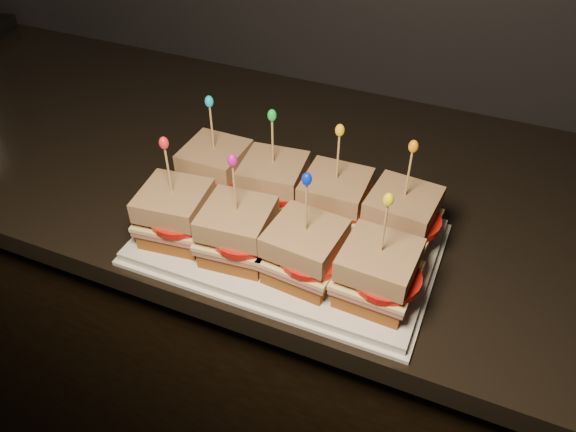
% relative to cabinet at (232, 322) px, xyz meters
% --- Properties ---
extents(cabinet, '(2.18, 0.59, 0.87)m').
position_rel_cabinet_xyz_m(cabinet, '(0.00, 0.00, 0.00)').
color(cabinet, black).
rests_on(cabinet, ground).
extents(granite_slab, '(2.22, 0.63, 0.03)m').
position_rel_cabinet_xyz_m(granite_slab, '(0.00, 0.00, 0.45)').
color(granite_slab, black).
rests_on(granite_slab, cabinet).
extents(platter, '(0.39, 0.24, 0.02)m').
position_rel_cabinet_xyz_m(platter, '(0.21, -0.18, 0.48)').
color(platter, white).
rests_on(platter, granite_slab).
extents(platter_rim, '(0.41, 0.26, 0.01)m').
position_rel_cabinet_xyz_m(platter_rim, '(0.21, -0.18, 0.47)').
color(platter_rim, white).
rests_on(platter_rim, granite_slab).
extents(sandwich_0_bread_bot, '(0.08, 0.08, 0.02)m').
position_rel_cabinet_xyz_m(sandwich_0_bread_bot, '(0.07, -0.12, 0.50)').
color(sandwich_0_bread_bot, brown).
rests_on(sandwich_0_bread_bot, platter).
extents(sandwich_0_ham, '(0.09, 0.09, 0.01)m').
position_rel_cabinet_xyz_m(sandwich_0_ham, '(0.07, -0.12, 0.52)').
color(sandwich_0_ham, '#B36360').
rests_on(sandwich_0_ham, sandwich_0_bread_bot).
extents(sandwich_0_cheese, '(0.09, 0.09, 0.01)m').
position_rel_cabinet_xyz_m(sandwich_0_cheese, '(0.07, -0.12, 0.52)').
color(sandwich_0_cheese, '#F9E595').
rests_on(sandwich_0_cheese, sandwich_0_ham).
extents(sandwich_0_tomato, '(0.08, 0.08, 0.01)m').
position_rel_cabinet_xyz_m(sandwich_0_tomato, '(0.09, -0.13, 0.53)').
color(sandwich_0_tomato, red).
rests_on(sandwich_0_tomato, sandwich_0_cheese).
extents(sandwich_0_bread_top, '(0.09, 0.09, 0.03)m').
position_rel_cabinet_xyz_m(sandwich_0_bread_top, '(0.07, -0.12, 0.55)').
color(sandwich_0_bread_top, brown).
rests_on(sandwich_0_bread_top, sandwich_0_tomato).
extents(sandwich_0_pick, '(0.00, 0.00, 0.09)m').
position_rel_cabinet_xyz_m(sandwich_0_pick, '(0.07, -0.12, 0.59)').
color(sandwich_0_pick, tan).
rests_on(sandwich_0_pick, sandwich_0_bread_top).
extents(sandwich_0_frill, '(0.01, 0.01, 0.02)m').
position_rel_cabinet_xyz_m(sandwich_0_frill, '(0.07, -0.12, 0.64)').
color(sandwich_0_frill, '#11A7C7').
rests_on(sandwich_0_frill, sandwich_0_pick).
extents(sandwich_1_bread_bot, '(0.09, 0.09, 0.02)m').
position_rel_cabinet_xyz_m(sandwich_1_bread_bot, '(0.17, -0.12, 0.50)').
color(sandwich_1_bread_bot, brown).
rests_on(sandwich_1_bread_bot, platter).
extents(sandwich_1_ham, '(0.10, 0.10, 0.01)m').
position_rel_cabinet_xyz_m(sandwich_1_ham, '(0.17, -0.12, 0.52)').
color(sandwich_1_ham, '#B36360').
rests_on(sandwich_1_ham, sandwich_1_bread_bot).
extents(sandwich_1_cheese, '(0.10, 0.10, 0.01)m').
position_rel_cabinet_xyz_m(sandwich_1_cheese, '(0.17, -0.12, 0.52)').
color(sandwich_1_cheese, '#F9E595').
rests_on(sandwich_1_cheese, sandwich_1_ham).
extents(sandwich_1_tomato, '(0.08, 0.08, 0.01)m').
position_rel_cabinet_xyz_m(sandwich_1_tomato, '(0.18, -0.13, 0.53)').
color(sandwich_1_tomato, red).
rests_on(sandwich_1_tomato, sandwich_1_cheese).
extents(sandwich_1_bread_top, '(0.09, 0.09, 0.03)m').
position_rel_cabinet_xyz_m(sandwich_1_bread_top, '(0.17, -0.12, 0.55)').
color(sandwich_1_bread_top, brown).
rests_on(sandwich_1_bread_top, sandwich_1_tomato).
extents(sandwich_1_pick, '(0.00, 0.00, 0.09)m').
position_rel_cabinet_xyz_m(sandwich_1_pick, '(0.17, -0.12, 0.59)').
color(sandwich_1_pick, tan).
rests_on(sandwich_1_pick, sandwich_1_bread_top).
extents(sandwich_1_frill, '(0.01, 0.01, 0.02)m').
position_rel_cabinet_xyz_m(sandwich_1_frill, '(0.17, -0.12, 0.64)').
color(sandwich_1_frill, green).
rests_on(sandwich_1_frill, sandwich_1_pick).
extents(sandwich_2_bread_bot, '(0.09, 0.09, 0.02)m').
position_rel_cabinet_xyz_m(sandwich_2_bread_bot, '(0.26, -0.12, 0.50)').
color(sandwich_2_bread_bot, brown).
rests_on(sandwich_2_bread_bot, platter).
extents(sandwich_2_ham, '(0.09, 0.09, 0.01)m').
position_rel_cabinet_xyz_m(sandwich_2_ham, '(0.26, -0.12, 0.52)').
color(sandwich_2_ham, '#B36360').
rests_on(sandwich_2_ham, sandwich_2_bread_bot).
extents(sandwich_2_cheese, '(0.10, 0.09, 0.01)m').
position_rel_cabinet_xyz_m(sandwich_2_cheese, '(0.26, -0.12, 0.52)').
color(sandwich_2_cheese, '#F9E595').
rests_on(sandwich_2_cheese, sandwich_2_ham).
extents(sandwich_2_tomato, '(0.08, 0.08, 0.01)m').
position_rel_cabinet_xyz_m(sandwich_2_tomato, '(0.27, -0.13, 0.53)').
color(sandwich_2_tomato, red).
rests_on(sandwich_2_tomato, sandwich_2_cheese).
extents(sandwich_2_bread_top, '(0.09, 0.09, 0.03)m').
position_rel_cabinet_xyz_m(sandwich_2_bread_top, '(0.26, -0.12, 0.55)').
color(sandwich_2_bread_top, brown).
rests_on(sandwich_2_bread_top, sandwich_2_tomato).
extents(sandwich_2_pick, '(0.00, 0.00, 0.09)m').
position_rel_cabinet_xyz_m(sandwich_2_pick, '(0.26, -0.12, 0.59)').
color(sandwich_2_pick, tan).
rests_on(sandwich_2_pick, sandwich_2_bread_top).
extents(sandwich_2_frill, '(0.01, 0.01, 0.02)m').
position_rel_cabinet_xyz_m(sandwich_2_frill, '(0.26, -0.12, 0.64)').
color(sandwich_2_frill, yellow).
rests_on(sandwich_2_frill, sandwich_2_pick).
extents(sandwich_3_bread_bot, '(0.09, 0.09, 0.02)m').
position_rel_cabinet_xyz_m(sandwich_3_bread_bot, '(0.35, -0.12, 0.50)').
color(sandwich_3_bread_bot, brown).
rests_on(sandwich_3_bread_bot, platter).
extents(sandwich_3_ham, '(0.10, 0.10, 0.01)m').
position_rel_cabinet_xyz_m(sandwich_3_ham, '(0.35, -0.12, 0.52)').
color(sandwich_3_ham, '#B36360').
rests_on(sandwich_3_ham, sandwich_3_bread_bot).
extents(sandwich_3_cheese, '(0.10, 0.10, 0.01)m').
position_rel_cabinet_xyz_m(sandwich_3_cheese, '(0.35, -0.12, 0.52)').
color(sandwich_3_cheese, '#F9E595').
rests_on(sandwich_3_cheese, sandwich_3_ham).
extents(sandwich_3_tomato, '(0.08, 0.08, 0.01)m').
position_rel_cabinet_xyz_m(sandwich_3_tomato, '(0.37, -0.13, 0.53)').
color(sandwich_3_tomato, red).
rests_on(sandwich_3_tomato, sandwich_3_cheese).
extents(sandwich_3_bread_top, '(0.09, 0.09, 0.03)m').
position_rel_cabinet_xyz_m(sandwich_3_bread_top, '(0.35, -0.12, 0.55)').
color(sandwich_3_bread_top, brown).
rests_on(sandwich_3_bread_top, sandwich_3_tomato).
extents(sandwich_3_pick, '(0.00, 0.00, 0.09)m').
position_rel_cabinet_xyz_m(sandwich_3_pick, '(0.35, -0.12, 0.59)').
color(sandwich_3_pick, tan).
rests_on(sandwich_3_pick, sandwich_3_bread_top).
extents(sandwich_3_frill, '(0.01, 0.01, 0.02)m').
position_rel_cabinet_xyz_m(sandwich_3_frill, '(0.35, -0.12, 0.64)').
color(sandwich_3_frill, orange).
rests_on(sandwich_3_frill, sandwich_3_pick).
extents(sandwich_4_bread_bot, '(0.09, 0.09, 0.02)m').
position_rel_cabinet_xyz_m(sandwich_4_bread_bot, '(0.07, -0.23, 0.50)').
color(sandwich_4_bread_bot, brown).
rests_on(sandwich_4_bread_bot, platter).
extents(sandwich_4_ham, '(0.10, 0.10, 0.01)m').
position_rel_cabinet_xyz_m(sandwich_4_ham, '(0.07, -0.23, 0.52)').
color(sandwich_4_ham, '#B36360').
rests_on(sandwich_4_ham, sandwich_4_bread_bot).
extents(sandwich_4_cheese, '(0.10, 0.10, 0.01)m').
position_rel_cabinet_xyz_m(sandwich_4_cheese, '(0.07, -0.23, 0.52)').
color(sandwich_4_cheese, '#F9E595').
rests_on(sandwich_4_cheese, sandwich_4_ham).
extents(sandwich_4_tomato, '(0.08, 0.08, 0.01)m').
position_rel_cabinet_xyz_m(sandwich_4_tomato, '(0.09, -0.24, 0.53)').
color(sandwich_4_tomato, red).
rests_on(sandwich_4_tomato, sandwich_4_cheese).
extents(sandwich_4_bread_top, '(0.09, 0.09, 0.03)m').
position_rel_cabinet_xyz_m(sandwich_4_bread_top, '(0.07, -0.23, 0.55)').
color(sandwich_4_bread_top, brown).
rests_on(sandwich_4_bread_top, sandwich_4_tomato).
extents(sandwich_4_pick, '(0.00, 0.00, 0.09)m').
position_rel_cabinet_xyz_m(sandwich_4_pick, '(0.07, -0.23, 0.59)').
color(sandwich_4_pick, tan).
rests_on(sandwich_4_pick, sandwich_4_bread_top).
extents(sandwich_4_frill, '(0.01, 0.01, 0.02)m').
position_rel_cabinet_xyz_m(sandwich_4_frill, '(0.07, -0.23, 0.64)').
color(sandwich_4_frill, red).
rests_on(sandwich_4_frill, sandwich_4_pick).
extents(sandwich_5_bread_bot, '(0.09, 0.09, 0.02)m').
position_rel_cabinet_xyz_m(sandwich_5_bread_bot, '(0.17, -0.23, 0.50)').
color(sandwich_5_bread_bot, brown).
rests_on(sandwich_5_bread_bot, platter).
extents(sandwich_5_ham, '(0.10, 0.10, 0.01)m').
position_rel_cabinet_xyz_m(sandwich_5_ham, '(0.17, -0.23, 0.52)').
color(sandwich_5_ham, '#B36360').
rests_on(sandwich_5_ham, sandwich_5_bread_bot).
extents(sandwich_5_cheese, '(0.10, 0.10, 0.01)m').
position_rel_cabinet_xyz_m(sandwich_5_cheese, '(0.17, -0.23, 0.52)').
color(sandwich_5_cheese, '#F9E595').
rests_on(sandwich_5_cheese, sandwich_5_ham).
extents(sandwich_5_tomato, '(0.08, 0.08, 0.01)m').
position_rel_cabinet_xyz_m(sandwich_5_tomato, '(0.18, -0.24, 0.53)').
color(sandwich_5_tomato, red).
rests_on(sandwich_5_tomato, sandwich_5_cheese).
extents(sandwich_5_bread_top, '(0.09, 0.09, 0.03)m').
position_rel_cabinet_xyz_m(sandwich_5_bread_top, '(0.17, -0.23, 0.55)').
color(sandwich_5_bread_top, brown).
rests_on(sandwich_5_bread_top, sandwich_5_tomato).
extents(sandwich_5_pick, '(0.00, 0.00, 0.09)m').
position_rel_cabinet_xyz_m(sandwich_5_pick, '(0.17, -0.23, 0.59)').
color(sandwich_5_pick, tan).
rests_on(sandwich_5_pick, sandwich_5_bread_top).
extents(sandwich_5_frill, '(0.01, 0.01, 0.02)m').
position_rel_cabinet_xyz_m(sandwich_5_frill, '(0.17, -0.23, 0.64)').
color(sandwich_5_frill, '#C0158C').
rests_on(sandwich_5_frill, sandwich_5_pick).
extents(sandwich_6_bread_bot, '(0.09, 0.09, 0.02)m').
position_rel_cabinet_xyz_m(sandwich_6_bread_bot, '(0.26, -0.23, 0.50)').
color(sandwich_6_bread_bot, brown).
rests_on(sandwich_6_bread_bot, platter).
extents(sandwich_6_ham, '(0.10, 0.10, 0.01)m').
position_rel_cabinet_xyz_m(sandwich_6_ham, '(0.26, -0.23, 0.52)').
color(sandwich_6_ham, '#B36360').
rests_on(sandwich_6_ham, sandwich_6_bread_bot).
extents(sandwich_6_cheese, '(0.10, 0.10, 0.01)m').
position_rel_cabinet_xyz_m(sandwich_6_cheese, '(0.26, -0.23, 0.52)').
color(sandwich_6_cheese, '#F9E595').
rests_on(sandwich_6_cheese, sandwich_6_ham).
extents(sandwich_6_tomato, '(0.08, 0.08, 0.01)m').
position_rel_cabinet_xyz_m(sandwich_6_tomato, '(0.27, -0.24, 0.53)').
color(sandwich_6_tomato, red).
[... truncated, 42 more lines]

